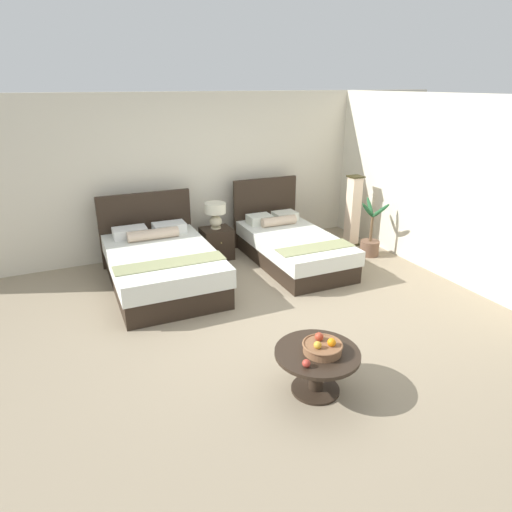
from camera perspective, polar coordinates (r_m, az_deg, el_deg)
name	(u,v)px	position (r m, az deg, el deg)	size (l,w,h in m)	color
ground_plane	(278,320)	(5.40, 2.81, -8.17)	(9.23, 9.24, 0.02)	gray
wall_back	(200,173)	(7.44, -7.20, 10.46)	(9.23, 0.12, 2.52)	beige
wall_side_right	(442,187)	(6.92, 22.78, 8.14)	(0.12, 4.84, 2.52)	beige
bed_near_window	(161,265)	(6.26, -12.03, -1.12)	(1.41, 2.09, 1.11)	black
bed_near_corner	(291,245)	(6.96, 4.48, 1.37)	(1.16, 2.14, 1.15)	black
nightstand	(217,243)	(7.14, -5.05, 1.63)	(0.47, 0.43, 0.50)	black
table_lamp	(215,212)	(7.00, -5.24, 5.62)	(0.34, 0.34, 0.41)	beige
coffee_table	(317,363)	(4.15, 7.80, -13.40)	(0.77, 0.77, 0.42)	black
fruit_bowl	(322,347)	(4.05, 8.52, -11.44)	(0.36, 0.36, 0.15)	brown
loose_apple	(306,363)	(3.86, 6.47, -13.52)	(0.07, 0.07, 0.07)	#B6382C
floor_lamp_corner	(353,211)	(7.80, 12.33, 5.65)	(0.23, 0.23, 1.21)	#302A14
potted_palm	(370,241)	(7.48, 14.44, 1.85)	(0.54, 0.51, 0.95)	brown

